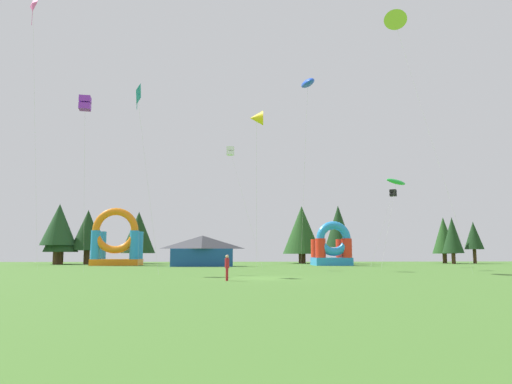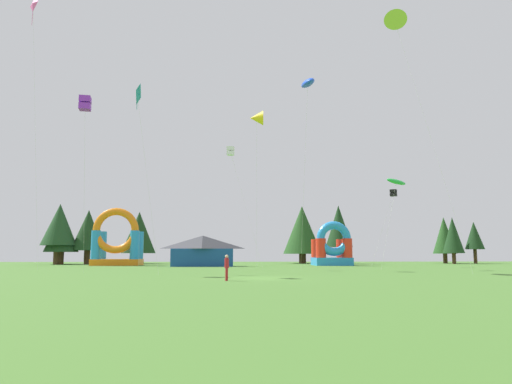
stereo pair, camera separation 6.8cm
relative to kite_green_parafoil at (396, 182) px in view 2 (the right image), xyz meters
name	(u,v)px [view 2 (the right image)]	position (x,y,z in m)	size (l,w,h in m)	color
ground_plane	(263,278)	(-14.73, -15.07, -8.88)	(120.00, 120.00, 0.00)	#47752D
kite_green_parafoil	(396,182)	(0.00, 0.00, 0.00)	(3.41, 1.70, 9.40)	green
kite_blue_parafoil	(308,83)	(-9.77, -4.65, 8.55)	(1.35, 7.45, 18.30)	blue
kite_black_box	(393,193)	(3.08, 9.58, 0.08)	(3.16, 1.97, 9.39)	black
kite_white_box	(231,151)	(-16.92, 1.58, 3.31)	(3.70, 1.83, 12.68)	white
kite_pink_diamond	(32,6)	(-36.48, -1.96, 16.82)	(1.05, 6.02, 26.51)	#EA599E
kite_purple_box	(85,104)	(-28.87, -8.71, 4.91)	(1.05, 4.04, 14.37)	purple
kite_teal_diamond	(136,95)	(-24.38, -10.61, 5.05)	(2.09, 2.29, 14.62)	#0C7F7A
kite_yellow_delta	(257,118)	(-14.28, 0.24, 6.52)	(1.46, 7.69, 16.17)	yellow
kite_lime_delta	(396,24)	(-1.99, -6.86, 13.47)	(6.22, 3.11, 23.40)	#8CD826
person_far_side	(227,265)	(-17.17, -17.96, -7.96)	(0.34, 0.34, 1.56)	#B21E26
inflatable_yellow_castle	(332,250)	(-3.06, 16.78, -6.80)	(4.89, 4.82, 5.88)	#268CD8
inflatable_blue_arch	(117,244)	(-32.14, 18.36, -5.96)	(6.33, 4.35, 7.68)	orange
festival_tent	(203,251)	(-20.31, 13.26, -6.96)	(7.63, 3.05, 3.84)	#19478C
tree_row_0	(56,234)	(-43.50, 27.74, -4.31)	(3.26, 3.26, 7.11)	#4C331E
tree_row_1	(59,225)	(-42.15, 24.95, -3.08)	(5.15, 5.15, 8.95)	#4C331E
tree_row_2	(62,232)	(-41.80, 25.15, -4.06)	(4.94, 4.94, 7.91)	#4C331E
tree_row_3	(88,230)	(-38.27, 26.11, -3.82)	(4.87, 4.87, 8.16)	#4C331E
tree_row_4	(139,233)	(-31.23, 29.07, -4.01)	(5.34, 5.34, 8.17)	#4C331E
tree_row_5	(302,230)	(-5.05, 30.02, -3.48)	(6.25, 6.25, 9.33)	#4C331E
tree_row_6	(339,226)	(0.17, 26.43, -3.09)	(4.16, 4.16, 9.10)	#4C331E
tree_row_7	(453,235)	(17.80, 25.09, -4.48)	(3.23, 3.23, 7.23)	#4C331E
tree_row_8	(444,236)	(18.24, 29.02, -4.37)	(3.73, 3.73, 7.51)	#4C331E
tree_row_9	(474,236)	(22.69, 27.87, -4.44)	(3.01, 3.01, 6.72)	#4C331E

